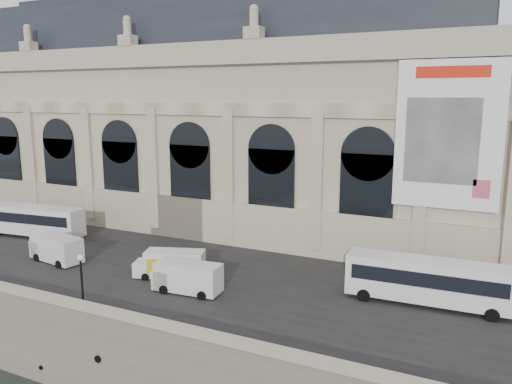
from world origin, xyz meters
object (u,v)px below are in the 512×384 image
bus_right (427,280)px  van_c (185,277)px  van_b (55,248)px  lamp_right (82,283)px  bus_left (34,220)px  box_truck (171,264)px

bus_right → van_c: bus_right is taller
van_b → lamp_right: size_ratio=1.39×
bus_left → bus_right: 44.20m
van_c → lamp_right: 8.30m
box_truck → bus_left: bearing=169.2°
box_truck → van_c: bearing=-37.3°
bus_left → van_b: bus_left is taller
bus_right → box_truck: size_ratio=1.90×
bus_right → lamp_right: bearing=-152.1°
van_b → van_c: size_ratio=1.05×
bus_right → box_truck: (-21.82, -3.73, -0.79)m
bus_right → van_c: size_ratio=2.14×
box_truck → lamp_right: size_ratio=1.48×
van_c → lamp_right: lamp_right is taller
bus_right → van_c: 19.77m
bus_right → bus_left: bearing=179.3°
bus_left → van_b: (9.12, -5.45, -0.71)m
bus_left → box_truck: bus_left is taller
van_c → lamp_right: size_ratio=1.32×
bus_right → van_b: bus_right is taller
van_c → lamp_right: bearing=-127.2°
van_c → lamp_right: (-4.98, -6.57, 0.93)m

